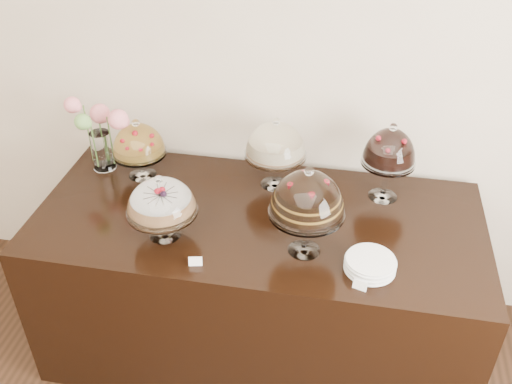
% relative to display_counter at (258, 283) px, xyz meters
% --- Properties ---
extents(wall_back, '(5.00, 0.04, 3.00)m').
position_rel_display_counter_xyz_m(wall_back, '(-0.03, 0.55, 1.05)').
color(wall_back, beige).
rests_on(wall_back, ground).
extents(display_counter, '(2.20, 1.00, 0.90)m').
position_rel_display_counter_xyz_m(display_counter, '(0.00, 0.00, 0.00)').
color(display_counter, black).
rests_on(display_counter, ground).
extents(cake_stand_sugar_sponge, '(0.33, 0.33, 0.33)m').
position_rel_display_counter_xyz_m(cake_stand_sugar_sponge, '(-0.40, -0.22, 0.65)').
color(cake_stand_sugar_sponge, white).
rests_on(cake_stand_sugar_sponge, display_counter).
extents(cake_stand_choco_layer, '(0.34, 0.34, 0.45)m').
position_rel_display_counter_xyz_m(cake_stand_choco_layer, '(0.25, -0.21, 0.75)').
color(cake_stand_choco_layer, white).
rests_on(cake_stand_choco_layer, display_counter).
extents(cake_stand_cheesecake, '(0.32, 0.32, 0.39)m').
position_rel_display_counter_xyz_m(cake_stand_cheesecake, '(0.04, 0.29, 0.70)').
color(cake_stand_cheesecake, white).
rests_on(cake_stand_cheesecake, display_counter).
extents(cake_stand_dark_choco, '(0.27, 0.27, 0.42)m').
position_rel_display_counter_xyz_m(cake_stand_dark_choco, '(0.60, 0.29, 0.73)').
color(cake_stand_dark_choco, white).
rests_on(cake_stand_dark_choco, display_counter).
extents(cake_stand_fruit_tart, '(0.29, 0.29, 0.34)m').
position_rel_display_counter_xyz_m(cake_stand_fruit_tart, '(-0.69, 0.25, 0.65)').
color(cake_stand_fruit_tart, white).
rests_on(cake_stand_fruit_tart, display_counter).
extents(flower_vase, '(0.35, 0.27, 0.42)m').
position_rel_display_counter_xyz_m(flower_vase, '(-0.91, 0.28, 0.69)').
color(flower_vase, white).
rests_on(flower_vase, display_counter).
extents(plate_stack, '(0.22, 0.22, 0.06)m').
position_rel_display_counter_xyz_m(plate_stack, '(0.55, -0.29, 0.48)').
color(plate_stack, white).
rests_on(plate_stack, display_counter).
extents(price_card_left, '(0.06, 0.03, 0.04)m').
position_rel_display_counter_xyz_m(price_card_left, '(-0.20, -0.40, 0.47)').
color(price_card_left, white).
rests_on(price_card_left, display_counter).
extents(price_card_right, '(0.06, 0.03, 0.04)m').
position_rel_display_counter_xyz_m(price_card_right, '(0.51, -0.41, 0.47)').
color(price_card_right, white).
rests_on(price_card_right, display_counter).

